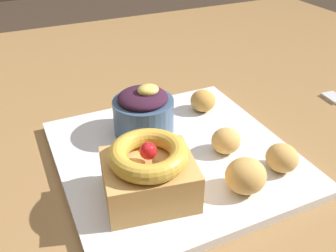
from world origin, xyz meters
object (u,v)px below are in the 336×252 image
at_px(front_plate, 175,156).
at_px(fritter_middle, 226,141).
at_px(fritter_extra, 246,176).
at_px(berry_ramekin, 144,112).
at_px(fritter_back, 282,158).
at_px(cake_slice, 149,172).
at_px(fritter_front, 203,101).

height_order(front_plate, fritter_middle, fritter_middle).
bearing_deg(fritter_extra, fritter_middle, 74.56).
distance_m(front_plate, fritter_middle, 0.07).
bearing_deg(berry_ramekin, fritter_middle, -48.14).
bearing_deg(fritter_extra, fritter_back, 11.30).
bearing_deg(front_plate, berry_ramekin, 105.88).
xyz_separation_m(fritter_back, fritter_extra, (-0.06, -0.01, 0.00)).
xyz_separation_m(front_plate, cake_slice, (-0.06, -0.06, 0.04)).
relative_size(fritter_front, fritter_extra, 0.82).
relative_size(fritter_middle, fritter_extra, 0.81).
xyz_separation_m(fritter_middle, fritter_extra, (-0.02, -0.07, 0.00)).
bearing_deg(cake_slice, fritter_front, 44.13).
xyz_separation_m(berry_ramekin, fritter_middle, (0.08, -0.09, -0.02)).
relative_size(front_plate, fritter_extra, 6.20).
xyz_separation_m(front_plate, fritter_back, (0.10, -0.08, 0.02)).
distance_m(fritter_front, fritter_extra, 0.18).
height_order(cake_slice, berry_ramekin, berry_ramekin).
height_order(front_plate, fritter_extra, fritter_extra).
bearing_deg(front_plate, fritter_extra, -67.08).
bearing_deg(cake_slice, berry_ramekin, 71.03).
xyz_separation_m(cake_slice, fritter_middle, (0.12, 0.04, -0.02)).
xyz_separation_m(cake_slice, berry_ramekin, (0.04, 0.12, -0.00)).
xyz_separation_m(fritter_front, fritter_middle, (-0.03, -0.10, 0.00)).
distance_m(fritter_front, fritter_back, 0.16).
xyz_separation_m(fritter_front, fritter_extra, (-0.04, -0.17, 0.00)).
relative_size(cake_slice, fritter_back, 2.74).
xyz_separation_m(cake_slice, fritter_extra, (0.10, -0.03, -0.01)).
height_order(berry_ramekin, fritter_front, berry_ramekin).
distance_m(cake_slice, fritter_front, 0.20).
bearing_deg(fritter_back, front_plate, 140.33).
bearing_deg(berry_ramekin, fritter_back, -50.76).
relative_size(front_plate, berry_ramekin, 3.49).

